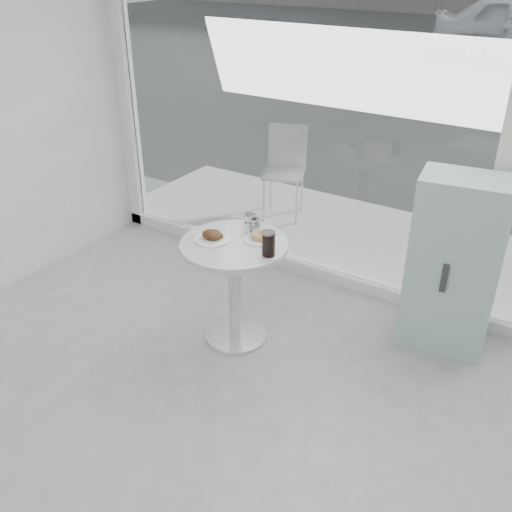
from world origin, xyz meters
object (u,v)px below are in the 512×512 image
Objects in this scene: patio_chair at (286,165)px; water_tumbler_b at (250,224)px; plate_fritter at (213,237)px; water_tumbler_a at (255,227)px; cola_glass at (269,244)px; main_table at (235,271)px; plate_donut at (260,237)px; mint_cabinet at (453,265)px.

patio_chair reaches higher than water_tumbler_b.
water_tumbler_a is at bearing 53.45° from plate_fritter.
cola_glass reaches higher than water_tumbler_b.
plate_donut reaches higher than main_table.
main_table is at bearing -157.37° from mint_cabinet.
mint_cabinet is at bearing 38.79° from cola_glass.
patio_chair is 8.04× the size of water_tumbler_a.
water_tumbler_a reaches higher than main_table.
plate_fritter is 0.30m from water_tumbler_a.
cola_glass reaches higher than plate_fritter.
patio_chair is 5.54× the size of cola_glass.
mint_cabinet is 5.20× the size of plate_fritter.
water_tumbler_a is (-1.21, -0.56, 0.20)m from mint_cabinet.
cola_glass reaches higher than main_table.
mint_cabinet is 1.30m from plate_donut.
plate_fritter is 1.48× the size of cola_glass.
patio_chair is 4.13× the size of plate_donut.
water_tumbler_b reaches higher than plate_fritter.
plate_donut is 1.34× the size of cola_glass.
water_tumbler_b is 0.35m from cola_glass.
mint_cabinet reaches higher than plate_fritter.
patio_chair is at bearing 112.82° from water_tumbler_b.
main_table is 6.91× the size of water_tumbler_a.
main_table is at bearing -89.00° from patio_chair.
plate_fritter is at bearing -158.46° from mint_cabinet.
patio_chair is at bearing 139.74° from mint_cabinet.
patio_chair is 1.99m from water_tumbler_a.
main_table is at bearing 19.09° from plate_fritter.
patio_chair is at bearing 117.16° from cola_glass.
mint_cabinet is at bearing -51.47° from patio_chair.
plate_fritter is at bearing -92.92° from patio_chair.
water_tumbler_b is at bearing 87.97° from main_table.
patio_chair reaches higher than water_tumbler_a.
cola_glass is (-0.97, -0.78, 0.23)m from mint_cabinet.
patio_chair is at bearing 113.75° from water_tumbler_a.
water_tumbler_a is 0.83× the size of water_tumbler_b.
cola_glass is at bearing -37.35° from water_tumbler_b.
water_tumbler_b is at bearing -86.91° from patio_chair.
cola_glass is (0.27, -0.21, 0.02)m from water_tumbler_b.
plate_fritter reaches higher than main_table.
water_tumbler_b is (-1.24, -0.57, 0.21)m from mint_cabinet.
plate_fritter is (-0.14, -0.05, 0.25)m from main_table.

